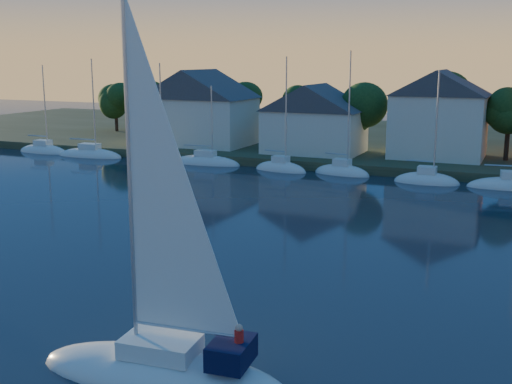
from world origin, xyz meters
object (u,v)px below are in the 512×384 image
Objects in this scene: clubhouse_west at (200,106)px; clubhouse_east at (439,113)px; clubhouse_centre at (315,118)px; hero_sailboat at (165,363)px.

clubhouse_west is 30.02m from clubhouse_east.
clubhouse_centre is (16.00, -1.00, -0.80)m from clubhouse_west.
hero_sailboat reaches higher than clubhouse_west.
clubhouse_west is 61.07m from hero_sailboat.
clubhouse_centre is at bearing -3.58° from clubhouse_west.
clubhouse_west is at bearing -178.09° from clubhouse_east.
hero_sailboat reaches higher than clubhouse_centre.
clubhouse_east is at bearing 8.13° from clubhouse_centre.
clubhouse_east reaches higher than clubhouse_centre.
clubhouse_west is 0.86× the size of hero_sailboat.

